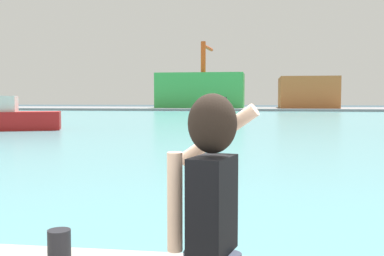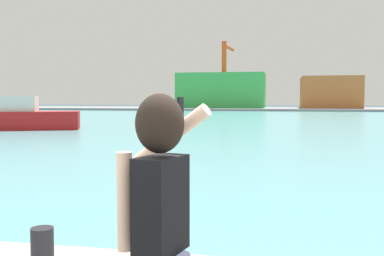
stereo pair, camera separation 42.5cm
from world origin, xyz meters
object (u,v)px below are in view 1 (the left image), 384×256
(person_photographer, at_px, (211,211))
(boat_moored, at_px, (10,118))
(warehouse_left, at_px, (201,91))
(port_crane, at_px, (204,68))
(harbor_bollard, at_px, (59,248))
(warehouse_right, at_px, (307,93))

(person_photographer, xyz_separation_m, boat_moored, (-18.22, 29.10, -0.81))
(warehouse_left, bearing_deg, person_photographer, -82.78)
(warehouse_left, xyz_separation_m, port_crane, (0.90, -1.81, 4.61))
(harbor_bollard, bearing_deg, port_crane, 95.83)
(person_photographer, xyz_separation_m, harbor_bollard, (-1.73, 1.71, -0.88))
(harbor_bollard, xyz_separation_m, boat_moored, (-16.49, 27.38, 0.07))
(person_photographer, relative_size, boat_moored, 0.23)
(boat_moored, distance_m, port_crane, 62.65)
(boat_moored, height_order, warehouse_left, warehouse_left)
(person_photographer, bearing_deg, boat_moored, 46.87)
(person_photographer, distance_m, port_crane, 91.74)
(warehouse_right, distance_m, port_crane, 21.84)
(boat_moored, relative_size, warehouse_right, 0.57)
(boat_moored, bearing_deg, port_crane, 61.58)
(harbor_bollard, bearing_deg, person_photographer, -44.76)
(warehouse_left, bearing_deg, harbor_bollard, -83.72)
(harbor_bollard, bearing_deg, warehouse_right, 82.58)
(harbor_bollard, distance_m, warehouse_right, 92.70)
(person_photographer, distance_m, harbor_bollard, 2.59)
(harbor_bollard, height_order, warehouse_right, warehouse_right)
(boat_moored, bearing_deg, harbor_bollard, -80.55)
(person_photographer, height_order, harbor_bollard, person_photographer)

